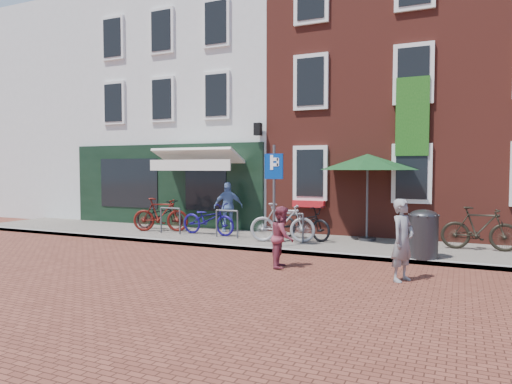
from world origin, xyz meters
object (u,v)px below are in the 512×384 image
at_px(bicycle_3, 283,223).
at_px(bicycle_4, 304,222).
at_px(litter_bin, 423,231).
at_px(boy, 282,237).
at_px(bicycle_5, 480,229).
at_px(bicycle_0, 160,215).
at_px(parasol, 368,159).
at_px(woman, 403,240).
at_px(parking_sign, 274,181).
at_px(bicycle_2, 208,219).
at_px(cafe_person, 228,207).
at_px(bicycle_1, 161,215).

height_order(bicycle_3, bicycle_4, bicycle_3).
height_order(litter_bin, boy, boy).
bearing_deg(bicycle_4, bicycle_5, -67.72).
bearing_deg(bicycle_5, bicycle_0, 88.21).
bearing_deg(parasol, bicycle_3, -147.54).
bearing_deg(litter_bin, woman, -96.55).
bearing_deg(parking_sign, bicycle_3, 95.53).
distance_m(parking_sign, bicycle_3, 1.45).
bearing_deg(boy, bicycle_5, -61.99).
distance_m(bicycle_3, bicycle_4, 0.81).
xyz_separation_m(boy, bicycle_2, (-3.57, 2.97, -0.08)).
height_order(cafe_person, bicycle_2, cafe_person).
distance_m(bicycle_2, bicycle_3, 2.62).
distance_m(cafe_person, bicycle_3, 2.71).
distance_m(bicycle_0, bicycle_5, 9.64).
distance_m(litter_bin, cafe_person, 6.45).
distance_m(cafe_person, bicycle_4, 2.82).
height_order(parking_sign, bicycle_2, parking_sign).
distance_m(litter_bin, parking_sign, 3.81).
bearing_deg(parking_sign, bicycle_2, 155.21).
relative_size(bicycle_0, bicycle_1, 1.03).
height_order(bicycle_0, bicycle_2, same).
height_order(parasol, bicycle_5, parasol).
xyz_separation_m(cafe_person, bicycle_0, (-2.33, -0.50, -0.31)).
xyz_separation_m(boy, bicycle_3, (-0.98, 2.59, -0.02)).
bearing_deg(parking_sign, parasol, 47.46).
relative_size(litter_bin, bicycle_2, 0.64).
bearing_deg(litter_bin, boy, -146.79).
bearing_deg(bicycle_0, litter_bin, -100.72).
height_order(woman, cafe_person, cafe_person).
bearing_deg(woman, parking_sign, 85.32).
bearing_deg(bicycle_3, woman, -143.60).
relative_size(parasol, bicycle_3, 1.53).
bearing_deg(parasol, boy, -105.50).
bearing_deg(cafe_person, bicycle_0, -22.34).
xyz_separation_m(boy, bicycle_4, (-0.60, 3.30, -0.08)).
distance_m(parasol, woman, 4.64).
bearing_deg(cafe_person, litter_bin, 126.83).
height_order(parking_sign, bicycle_4, parking_sign).
bearing_deg(parking_sign, bicycle_4, 79.17).
xyz_separation_m(parasol, boy, (-1.08, -3.90, -1.75)).
bearing_deg(bicycle_3, bicycle_2, 66.46).
relative_size(parasol, bicycle_2, 1.49).
bearing_deg(bicycle_5, bicycle_2, 91.37).
xyz_separation_m(woman, bicycle_4, (-3.12, 3.50, -0.20)).
distance_m(parking_sign, bicycle_0, 5.20).
bearing_deg(parasol, parking_sign, -132.54).
bearing_deg(litter_bin, parking_sign, -179.06).
bearing_deg(bicycle_0, woman, -113.71).
bearing_deg(bicycle_1, bicycle_5, -107.85).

